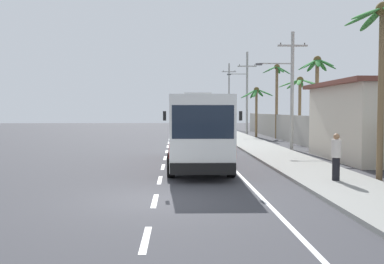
{
  "coord_description": "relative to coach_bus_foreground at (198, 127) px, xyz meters",
  "views": [
    {
      "loc": [
        0.68,
        -13.36,
        2.81
      ],
      "look_at": [
        1.46,
        8.43,
        1.7
      ],
      "focal_mm": 40.42,
      "sensor_mm": 36.0,
      "label": 1
    }
  ],
  "objects": [
    {
      "name": "utility_pole_distant",
      "position": [
        6.99,
        44.53,
        3.26
      ],
      "size": [
        2.21,
        0.24,
        9.95
      ],
      "color": "#9E9E99",
      "rests_on": "ground"
    },
    {
      "name": "lane_markings",
      "position": [
        0.39,
        6.11,
        -1.92
      ],
      "size": [
        3.56,
        71.0,
        0.01
      ],
      "color": "white",
      "rests_on": "ground"
    },
    {
      "name": "motorcycle_beside_bus",
      "position": [
        2.77,
        8.59,
        -1.29
      ],
      "size": [
        0.56,
        1.96,
        1.56
      ],
      "color": "black",
      "rests_on": "ground"
    },
    {
      "name": "palm_farthest",
      "position": [
        8.76,
        20.4,
        3.26
      ],
      "size": [
        2.76,
        2.81,
        7.33
      ],
      "color": "brown",
      "rests_on": "ground"
    },
    {
      "name": "boundary_wall",
      "position": [
        8.84,
        5.54,
        -0.74
      ],
      "size": [
        0.24,
        60.0,
        2.38
      ],
      "primitive_type": "cube",
      "color": "#9E998E",
      "rests_on": "ground"
    },
    {
      "name": "palm_second",
      "position": [
        6.99,
        -5.01,
        3.41
      ],
      "size": [
        2.9,
        2.97,
        7.04
      ],
      "color": "brown",
      "rests_on": "ground"
    },
    {
      "name": "utility_pole_mid",
      "position": [
        6.97,
        8.49,
        2.53
      ],
      "size": [
        3.66,
        0.24,
        8.3
      ],
      "color": "#9E9E99",
      "rests_on": "ground"
    },
    {
      "name": "utility_pole_far",
      "position": [
        6.75,
        26.51,
        3.01
      ],
      "size": [
        3.32,
        0.24,
        9.31
      ],
      "color": "#9E9E99",
      "rests_on": "ground"
    },
    {
      "name": "ground_plane",
      "position": [
        -1.76,
        -8.46,
        -1.93
      ],
      "size": [
        160.0,
        160.0,
        0.0
      ],
      "primitive_type": "plane",
      "color": "#3A3A3F"
    },
    {
      "name": "palm_nearest",
      "position": [
        9.15,
        9.38,
        3.04
      ],
      "size": [
        2.77,
        2.79,
        6.74
      ],
      "color": "brown",
      "rests_on": "ground"
    },
    {
      "name": "coach_bus_foreground",
      "position": [
        0.0,
        0.0,
        0.0
      ],
      "size": [
        3.07,
        11.28,
        3.7
      ],
      "color": "white",
      "rests_on": "ground"
    },
    {
      "name": "sidewalk_kerb",
      "position": [
        5.04,
        1.54,
        -1.86
      ],
      "size": [
        3.2,
        90.0,
        0.14
      ],
      "primitive_type": "cube",
      "color": "gray",
      "rests_on": "ground"
    },
    {
      "name": "palm_fourth",
      "position": [
        8.97,
        13.08,
        2.36
      ],
      "size": [
        3.57,
        3.45,
        5.54
      ],
      "color": "brown",
      "rests_on": "ground"
    },
    {
      "name": "palm_third",
      "position": [
        7.25,
        23.03,
        2.09
      ],
      "size": [
        3.61,
        3.65,
        5.21
      ],
      "color": "brown",
      "rests_on": "ground"
    },
    {
      "name": "pedestrian_near_kerb",
      "position": [
        4.96,
        -5.75,
        -0.85
      ],
      "size": [
        0.36,
        0.36,
        1.79
      ],
      "rotation": [
        0.0,
        0.0,
        3.38
      ],
      "color": "black",
      "rests_on": "sidewalk_kerb"
    }
  ]
}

